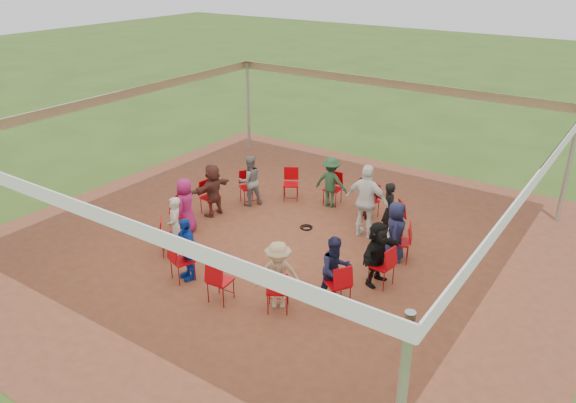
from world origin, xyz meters
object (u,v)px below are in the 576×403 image
Objects in this scene: person_seated_7 at (175,226)px; standing_person at (367,201)px; person_seated_5 at (213,190)px; chair_2 at (369,201)px; chair_7 at (182,214)px; laptop at (388,232)px; person_seated_9 at (278,275)px; chair_9 at (182,261)px; chair_6 at (210,197)px; person_seated_8 at (187,249)px; person_seated_0 at (395,231)px; chair_13 at (382,266)px; person_seated_3 at (331,182)px; chair_10 at (220,281)px; chair_0 at (400,242)px; person_seated_4 at (250,180)px; person_seated_10 at (335,270)px; cable_coil at (306,228)px; chair_11 at (278,290)px; person_seated_2 at (366,193)px; person_seated_1 at (390,210)px; person_seated_6 at (186,206)px; chair_5 at (249,187)px; chair_3 at (333,189)px; chair_4 at (291,185)px; chair_12 at (338,284)px; person_seated_11 at (378,253)px; chair_8 at (170,237)px.

standing_person is at bearing 91.48° from person_seated_7.
chair_2 is at bearing 129.64° from person_seated_5.
laptop is (4.70, 1.59, 0.20)m from chair_7.
chair_9 is at bearing 157.07° from person_seated_9.
person_seated_8 is at bearing 40.25° from chair_6.
chair_9 is at bearing 116.36° from person_seated_0.
chair_13 is 0.65× the size of person_seated_3.
chair_0 is at bearing 51.43° from chair_10.
chair_13 is at bearing 38.57° from chair_10.
person_seated_4 is at bearing 64.29° from person_seated_0.
person_seated_4 is (-1.85, -1.14, 0.00)m from person_seated_3.
person_seated_10 reaches higher than cable_coil.
chair_11 is (0.48, -4.71, 0.00)m from chair_2.
chair_6 is 0.65× the size of person_seated_9.
chair_0 is at bearing 157.07° from person_seated_2.
cable_coil is at bearing 13.59° from standing_person.
person_seated_2 reaches higher than chair_10.
person_seated_10 is at bearing 154.29° from person_seated_0.
person_seated_1 reaches higher than chair_6.
person_seated_9 is at bearing 51.43° from person_seated_6.
chair_13 is 2.24m from standing_person.
person_seated_7 and person_seated_9 have the same top height.
chair_11 is 1.00× the size of chair_13.
chair_5 is 2.24m from person_seated_6.
chair_3 is 4.11m from chair_7.
person_seated_1 is (-0.82, 2.07, 0.25)m from chair_13.
chair_2 is 0.65× the size of person_seated_2.
chair_4 is 1.00× the size of chair_6.
person_seated_4 and person_seated_8 have the same top height.
person_seated_8 reaches higher than chair_0.
chair_6 reaches higher than laptop.
person_seated_4 is (-4.32, 2.77, 0.25)m from chair_12.
chair_0 is 1.17m from chair_13.
person_seated_9 is at bearing 154.29° from person_seated_11.
person_seated_6 is (-2.64, 1.81, 0.25)m from chair_10.
chair_5 is at bearing 90.00° from chair_12.
person_seated_9 is at bearing 167.14° from person_seated_10.
chair_0 is 1.00× the size of chair_8.
person_seated_1 is 4.89m from person_seated_8.
standing_person is (0.47, -0.90, 0.21)m from person_seated_2.
chair_4 and chair_7 have the same top height.
cable_coil is at bearing 89.25° from chair_10.
person_seated_9 is at bearing 90.00° from chair_11.
chair_8 is 1.00× the size of chair_11.
chair_8 is 3.21m from person_seated_4.
person_seated_9 is at bearing 90.00° from chair_4.
chair_0 is 1.00× the size of chair_3.
chair_0 is 5.14m from person_seated_6.
chair_6 is 1.17m from person_seated_4.
person_seated_4 is at bearing 127.50° from chair_9.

